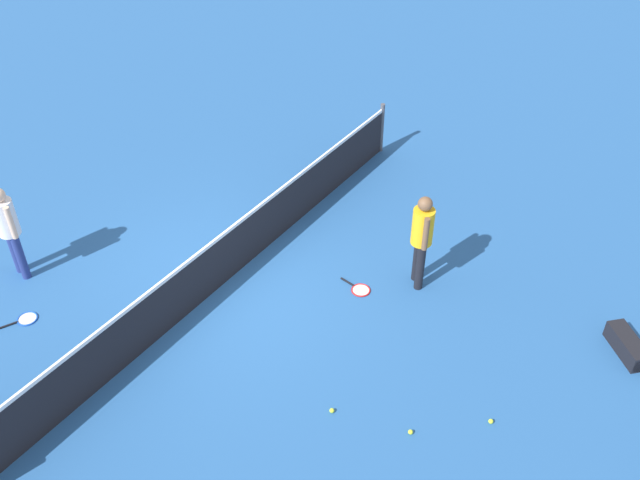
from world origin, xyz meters
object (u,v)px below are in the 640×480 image
object	(u,v)px
tennis_racket_far_player	(26,319)
player_near_side	(422,234)
tennis_ball_near_player	(491,421)
tennis_ball_midcourt	(332,411)
equipment_bag	(628,347)
tennis_racket_near_player	(359,289)
player_far_side	(8,225)
tennis_ball_by_net	(410,432)

from	to	relation	value
tennis_racket_far_player	player_near_side	bearing A→B (deg)	-47.59
tennis_ball_near_player	player_near_side	bearing A→B (deg)	48.50
player_near_side	tennis_ball_midcourt	distance (m)	3.13
player_near_side	equipment_bag	distance (m)	3.41
tennis_ball_near_player	tennis_ball_midcourt	bearing A→B (deg)	119.70
tennis_racket_far_player	equipment_bag	size ratio (longest dim) A/B	0.78
tennis_racket_near_player	tennis_ball_near_player	distance (m)	3.08
tennis_ball_near_player	equipment_bag	xyz separation A→B (m)	(2.27, -1.13, 0.11)
player_near_side	tennis_racket_near_player	bearing A→B (deg)	134.85
player_far_side	tennis_ball_near_player	size ratio (longest dim) A/B	25.76
player_near_side	tennis_racket_near_player	distance (m)	1.38
tennis_racket_near_player	tennis_ball_near_player	xyz separation A→B (m)	(-1.23, -2.83, 0.02)
player_far_side	tennis_ball_by_net	size ratio (longest dim) A/B	25.76
player_near_side	tennis_ball_near_player	xyz separation A→B (m)	(-1.90, -2.15, -0.98)
tennis_racket_near_player	tennis_ball_midcourt	distance (m)	2.48
tennis_ball_by_net	equipment_bag	xyz separation A→B (m)	(3.02, -1.93, 0.11)
tennis_ball_midcourt	equipment_bag	bearing A→B (deg)	-41.85
tennis_racket_far_player	tennis_ball_by_net	world-z (taller)	tennis_ball_by_net
tennis_ball_near_player	tennis_ball_midcourt	xyz separation A→B (m)	(-1.05, 1.84, 0.00)
tennis_ball_near_player	tennis_ball_midcourt	size ratio (longest dim) A/B	1.00
tennis_racket_far_player	player_far_side	bearing A→B (deg)	53.29
tennis_ball_midcourt	equipment_bag	xyz separation A→B (m)	(3.32, -2.97, 0.11)
tennis_racket_near_player	equipment_bag	xyz separation A→B (m)	(1.04, -3.96, 0.13)
equipment_bag	tennis_ball_midcourt	bearing A→B (deg)	138.15
tennis_ball_midcourt	tennis_racket_near_player	bearing A→B (deg)	23.38
tennis_racket_near_player	tennis_ball_by_net	size ratio (longest dim) A/B	9.10
tennis_ball_near_player	tennis_ball_midcourt	distance (m)	2.12
player_near_side	tennis_racket_far_player	bearing A→B (deg)	132.41
tennis_ball_by_net	equipment_bag	distance (m)	3.59
tennis_racket_far_player	tennis_ball_by_net	bearing A→B (deg)	-75.68
tennis_ball_by_net	tennis_racket_far_player	bearing A→B (deg)	104.32
tennis_racket_near_player	tennis_ball_near_player	size ratio (longest dim) A/B	9.10
tennis_ball_midcourt	equipment_bag	world-z (taller)	equipment_bag
player_far_side	tennis_racket_far_player	world-z (taller)	player_far_side
player_far_side	tennis_ball_by_net	xyz separation A→B (m)	(0.83, -6.83, -0.98)
tennis_racket_near_player	tennis_racket_far_player	distance (m)	5.22
player_far_side	tennis_ball_by_net	distance (m)	6.95
player_near_side	equipment_bag	world-z (taller)	player_near_side
player_near_side	tennis_ball_midcourt	bearing A→B (deg)	-174.04
player_far_side	tennis_ball_midcourt	distance (m)	5.89
tennis_racket_near_player	equipment_bag	size ratio (longest dim) A/B	0.78
tennis_ball_by_net	equipment_bag	bearing A→B (deg)	-32.53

